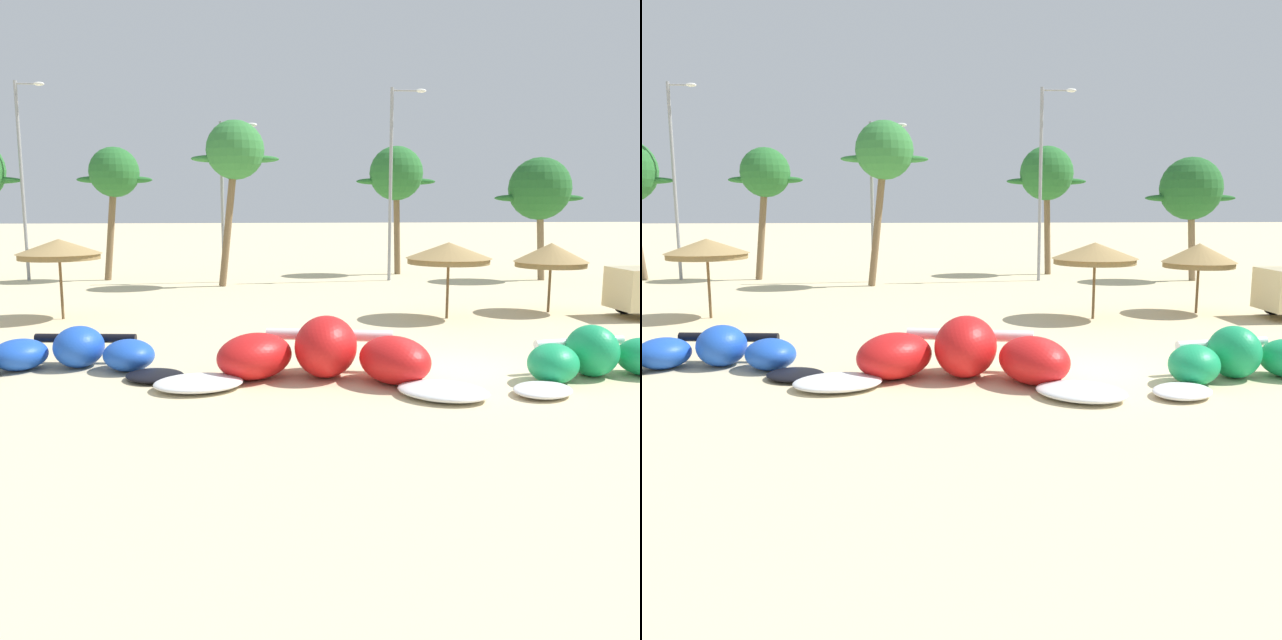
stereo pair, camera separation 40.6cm
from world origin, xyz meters
The scene contains 14 objects.
ground_plane centered at (0.00, 0.00, 0.00)m, with size 260.00×260.00×0.00m, color beige.
kite_far_left centered at (-9.56, 0.93, 0.41)m, with size 6.29×3.20×1.07m.
kite_left centered at (-3.38, -0.72, 0.57)m, with size 7.72×4.46×1.49m.
kite_left_of_center centered at (3.24, -1.22, 0.48)m, with size 5.91×3.26×1.26m.
beach_umbrella_near_van centered at (-11.97, 8.92, 2.55)m, with size 3.00×3.00×2.91m.
beach_umbrella_middle centered at (2.02, 7.74, 2.40)m, with size 3.12×3.12×2.79m.
beach_umbrella_near_palms centered at (6.33, 8.74, 2.22)m, with size 2.81×2.81×2.68m.
palm_left centered at (-12.41, 21.90, 5.70)m, with size 4.00×2.67×7.15m.
palm_left_of_gap centered at (-5.86, 18.47, 6.64)m, with size 4.35×2.90×8.22m.
palm_center_left centered at (3.32, 23.57, 5.81)m, with size 4.69×3.13×7.45m.
palm_center_right centered at (10.37, 19.64, 4.89)m, with size 4.99×3.33×6.61m.
lamppost_west centered at (-17.19, 22.13, 5.77)m, with size 1.57×0.24×10.49m.
lamppost_west_center centered at (-6.43, 20.32, 4.72)m, with size 1.96×0.24×8.33m.
lamppost_east_center centered at (2.48, 20.27, 5.64)m, with size 1.91×0.24×10.15m.
Camera 1 is at (-4.99, -16.51, 4.19)m, focal length 38.45 mm.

